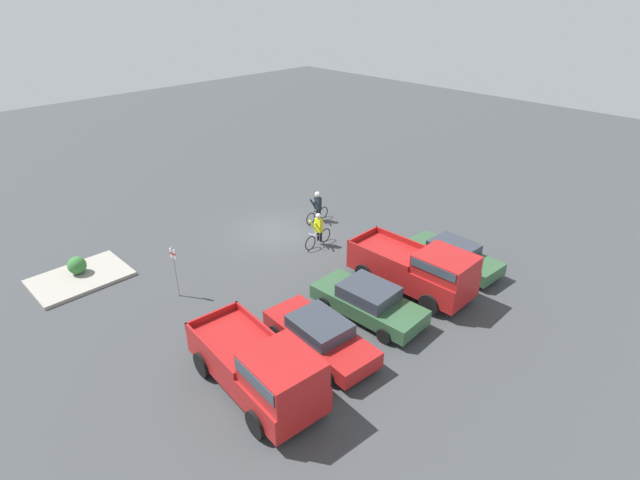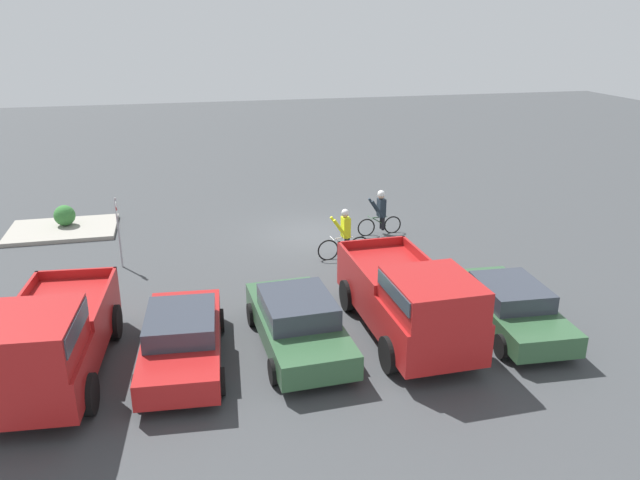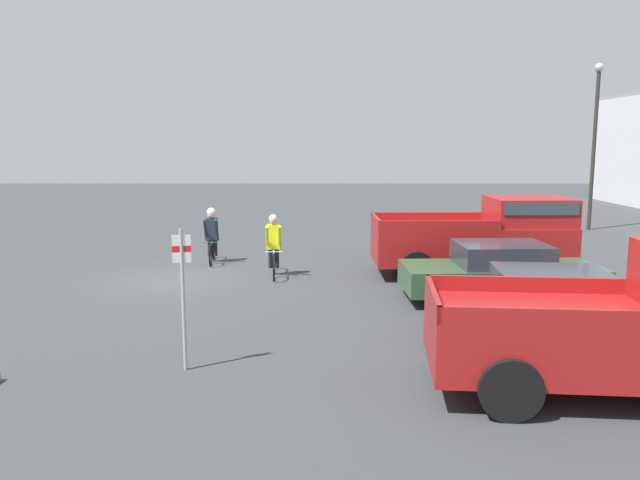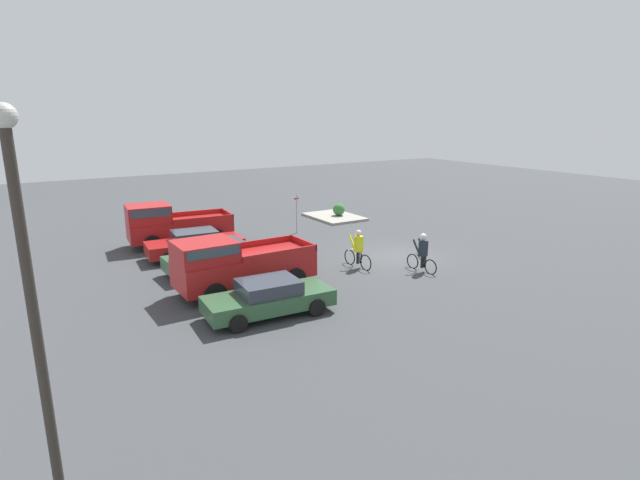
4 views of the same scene
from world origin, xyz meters
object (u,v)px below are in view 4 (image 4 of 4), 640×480
Objects in this scene: pickup_truck_1 at (170,224)px; sedan_0 at (269,297)px; cyclist_0 at (358,249)px; shrub at (339,210)px; cyclist_1 at (422,252)px; fire_lane_sign at (296,209)px; pickup_truck_0 at (235,263)px; sedan_1 at (219,257)px; sedan_2 at (195,244)px; lamppost at (32,304)px.

sedan_0 is at bearing -178.83° from pickup_truck_1.
cyclist_0 is 2.34× the size of shrub.
cyclist_1 is 9.37m from fire_lane_sign.
pickup_truck_0 is 1.16× the size of sedan_1.
fire_lane_sign is at bearing -54.65° from sedan_1.
sedan_0 is 1.92× the size of fire_lane_sign.
shrub is at bearing -49.31° from pickup_truck_0.
cyclist_0 reaches higher than cyclist_1.
sedan_0 is at bearing 96.60° from cyclist_1.
pickup_truck_1 reaches higher than sedan_1.
pickup_truck_0 is 1.16× the size of sedan_2.
lamppost reaches higher than cyclist_1.
pickup_truck_0 is 14.99m from shrub.
pickup_truck_1 is 2.31× the size of fire_lane_sign.
sedan_0 is at bearing 177.08° from sedan_1.
pickup_truck_1 is 11.62m from shrub.
sedan_1 is 2.80m from sedan_2.
sedan_2 is at bearing 45.99° from cyclist_0.
fire_lane_sign is (1.80, -6.63, 0.75)m from sedan_2.
sedan_0 is at bearing -178.80° from pickup_truck_0.
fire_lane_sign reaches higher than pickup_truck_0.
pickup_truck_1 reaches higher than sedan_2.
cyclist_1 is at bearing -133.49° from cyclist_0.
shrub is (19.07, -18.26, -3.51)m from lamppost.
sedan_0 is at bearing 116.13° from cyclist_0.
pickup_truck_0 is at bearing -36.57° from lamppost.
cyclist_0 reaches higher than shrub.
pickup_truck_0 is at bearing 137.34° from fire_lane_sign.
fire_lane_sign is at bearing -7.06° from cyclist_0.
cyclist_0 is 16.21m from lamppost.
sedan_2 reaches higher than sedan_0.
fire_lane_sign is (-1.05, -6.99, 0.26)m from pickup_truck_1.
fire_lane_sign is (7.32, -0.91, 0.55)m from cyclist_0.
shrub is (6.96, -11.01, -0.13)m from sedan_1.
sedan_1 is at bearing 58.47° from cyclist_1.
pickup_truck_1 is at bearing 1.17° from sedan_0.
lamppost is (-9.39, 12.82, 3.19)m from cyclist_0.
cyclist_1 reaches higher than shrub.
cyclist_0 is (-2.73, -5.57, 0.19)m from sedan_1.
cyclist_1 is (-7.48, -7.78, 0.23)m from sedan_2.
pickup_truck_1 is 0.78× the size of lamppost.
pickup_truck_1 is 2.90× the size of cyclist_0.
sedan_2 is at bearing 105.16° from fire_lane_sign.
lamppost reaches higher than cyclist_0.
sedan_1 is 6.21m from cyclist_0.
pickup_truck_0 is 11.95m from lamppost.
sedan_2 is (5.61, -0.19, -0.48)m from pickup_truck_0.
lamppost reaches higher than pickup_truck_1.
sedan_2 is at bearing 110.43° from shrub.
sedan_2 is 0.86× the size of pickup_truck_1.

